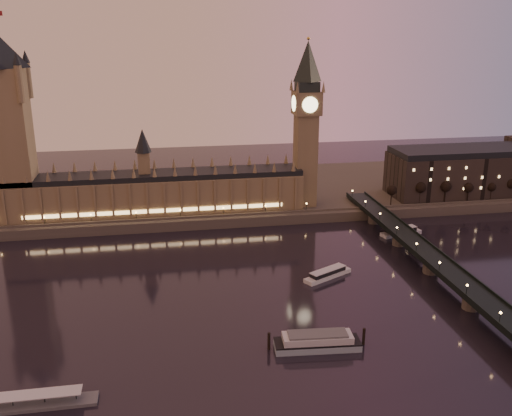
{
  "coord_description": "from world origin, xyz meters",
  "views": [
    {
      "loc": [
        -36.58,
        -220.3,
        115.63
      ],
      "look_at": [
        7.58,
        35.0,
        33.04
      ],
      "focal_mm": 40.0,
      "sensor_mm": 36.0,
      "label": 1
    }
  ],
  "objects_px": {
    "cruise_boat_a": "(328,274)",
    "moored_barge": "(317,341)",
    "pontoon_pier": "(32,403)",
    "cruise_boat_b": "(401,232)"
  },
  "relations": [
    {
      "from": "cruise_boat_a",
      "to": "pontoon_pier",
      "type": "relative_size",
      "value": 0.65
    },
    {
      "from": "pontoon_pier",
      "to": "cruise_boat_a",
      "type": "bearing_deg",
      "value": 32.98
    },
    {
      "from": "cruise_boat_b",
      "to": "moored_barge",
      "type": "relative_size",
      "value": 0.69
    },
    {
      "from": "moored_barge",
      "to": "cruise_boat_a",
      "type": "bearing_deg",
      "value": 74.42
    },
    {
      "from": "pontoon_pier",
      "to": "cruise_boat_b",
      "type": "bearing_deg",
      "value": 35.45
    },
    {
      "from": "cruise_boat_a",
      "to": "pontoon_pier",
      "type": "bearing_deg",
      "value": -175.43
    },
    {
      "from": "cruise_boat_a",
      "to": "moored_barge",
      "type": "relative_size",
      "value": 0.7
    },
    {
      "from": "cruise_boat_b",
      "to": "pontoon_pier",
      "type": "bearing_deg",
      "value": -157.05
    },
    {
      "from": "moored_barge",
      "to": "pontoon_pier",
      "type": "height_order",
      "value": "pontoon_pier"
    },
    {
      "from": "cruise_boat_b",
      "to": "moored_barge",
      "type": "height_order",
      "value": "moored_barge"
    }
  ]
}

